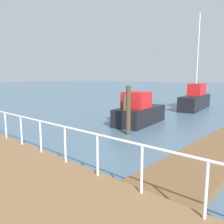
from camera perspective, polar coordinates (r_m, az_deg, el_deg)
The scene contains 6 objects.
ground_plane at distance 16.82m, azimuth -23.13°, elevation -1.78°, with size 300.00×300.00×0.00m, color slate.
boardwalk_railing at distance 4.49m, azimuth 14.78°, elevation -12.73°, with size 0.06×25.29×1.08m.
dock_piling_2 at distance 11.21m, azimuth 4.15°, elevation 0.37°, with size 0.24×0.24×2.46m, color #473826.
dock_piling_4 at distance 12.67m, azimuth 3.37°, elevation 0.07°, with size 0.30×0.30×1.90m, color brown.
moored_boat_0 at distance 22.18m, azimuth 20.43°, elevation 3.09°, with size 6.31×2.28×8.46m.
moored_boat_1 at distance 14.05m, azimuth 6.93°, elevation -0.03°, with size 4.38×2.28×2.01m.
Camera 1 is at (-6.91, 4.92, 2.82)m, focal length 36.04 mm.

